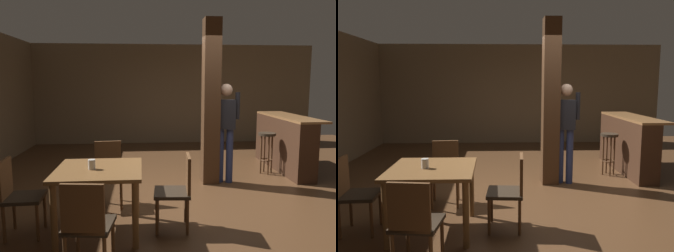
% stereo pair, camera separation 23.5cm
% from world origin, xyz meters
% --- Properties ---
extents(ground_plane, '(10.80, 10.80, 0.00)m').
position_xyz_m(ground_plane, '(0.00, 0.00, 0.00)').
color(ground_plane, '#4C301C').
extents(wall_back, '(8.00, 0.10, 2.80)m').
position_xyz_m(wall_back, '(0.00, 4.50, 1.40)').
color(wall_back, '#756047').
rests_on(wall_back, ground_plane).
extents(pillar, '(0.28, 0.28, 2.80)m').
position_xyz_m(pillar, '(0.21, 0.60, 1.40)').
color(pillar, '#422816').
rests_on(pillar, ground_plane).
extents(dining_table, '(0.97, 0.97, 0.77)m').
position_xyz_m(dining_table, '(-1.47, -1.20, 0.65)').
color(dining_table, brown).
rests_on(dining_table, ground_plane).
extents(chair_east, '(0.45, 0.45, 0.89)m').
position_xyz_m(chair_east, '(-0.55, -1.18, 0.51)').
color(chair_east, '#2D2319').
rests_on(chair_east, ground_plane).
extents(chair_north, '(0.45, 0.45, 0.89)m').
position_xyz_m(chair_north, '(-1.46, -0.29, 0.51)').
color(chair_north, '#2D2319').
rests_on(chair_north, ground_plane).
extents(chair_west, '(0.44, 0.44, 0.89)m').
position_xyz_m(chair_west, '(-2.39, -1.21, 0.51)').
color(chair_west, '#2D2319').
rests_on(chair_west, ground_plane).
extents(chair_south, '(0.47, 0.47, 0.89)m').
position_xyz_m(chair_south, '(-1.47, -2.07, 0.51)').
color(chair_south, '#2D2319').
rests_on(chair_south, ground_plane).
extents(napkin_cup, '(0.08, 0.08, 0.11)m').
position_xyz_m(napkin_cup, '(-1.54, -1.24, 0.83)').
color(napkin_cup, beige).
rests_on(napkin_cup, dining_table).
extents(standing_person, '(0.47, 0.28, 1.72)m').
position_xyz_m(standing_person, '(0.47, 0.60, 1.00)').
color(standing_person, black).
rests_on(standing_person, ground_plane).
extents(bar_counter, '(0.56, 2.07, 1.08)m').
position_xyz_m(bar_counter, '(1.86, 1.36, 0.55)').
color(bar_counter, brown).
rests_on(bar_counter, ground_plane).
extents(bar_stool_near, '(0.32, 0.32, 0.79)m').
position_xyz_m(bar_stool_near, '(1.41, 1.07, 0.58)').
color(bar_stool_near, '#2D2319').
rests_on(bar_stool_near, ground_plane).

